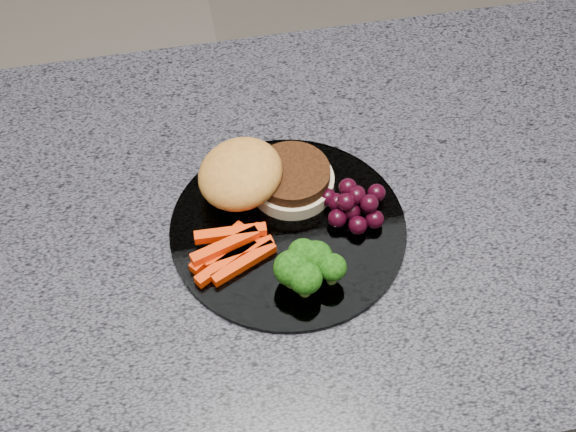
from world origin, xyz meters
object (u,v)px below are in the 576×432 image
object	(u,v)px
burger	(259,178)
plate	(288,229)
island_cabinet	(314,387)
grape_bunch	(354,204)

from	to	relation	value
burger	plate	bearing A→B (deg)	-70.17
island_cabinet	burger	distance (m)	0.50
island_cabinet	burger	bearing A→B (deg)	155.46
island_cabinet	plate	xyz separation A→B (m)	(-0.05, -0.02, 0.47)
plate	grape_bunch	world-z (taller)	grape_bunch
island_cabinet	grape_bunch	world-z (taller)	grape_bunch
plate	grape_bunch	bearing A→B (deg)	4.35
plate	burger	bearing A→B (deg)	111.68
grape_bunch	burger	bearing A→B (deg)	152.66
grape_bunch	plate	bearing A→B (deg)	-175.65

